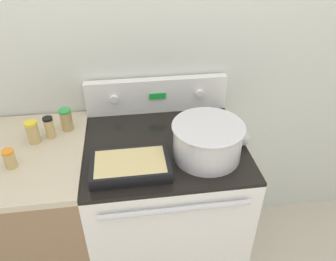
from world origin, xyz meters
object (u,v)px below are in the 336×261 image
spice_jar_green_cap (66,120)px  spice_jar_black_cap (49,127)px  spice_jar_yellow_cap (33,132)px  spice_jar_orange_cap (10,159)px  casserole_dish (130,166)px  ladle (241,137)px  mixing_bowl (208,139)px

spice_jar_green_cap → spice_jar_black_cap: bearing=-140.8°
spice_jar_yellow_cap → spice_jar_orange_cap: bearing=-110.5°
spice_jar_green_cap → spice_jar_black_cap: spice_jar_green_cap is taller
spice_jar_black_cap → spice_jar_yellow_cap: size_ratio=0.99×
casserole_dish → spice_jar_orange_cap: (-0.51, 0.09, 0.03)m
ladle → spice_jar_black_cap: bearing=170.4°
spice_jar_black_cap → spice_jar_yellow_cap: 0.08m
ladle → spice_jar_orange_cap: spice_jar_orange_cap is taller
mixing_bowl → casserole_dish: size_ratio=0.95×
mixing_bowl → spice_jar_green_cap: bearing=155.7°
spice_jar_yellow_cap → ladle: bearing=-7.1°
spice_jar_black_cap → mixing_bowl: bearing=-18.0°
ladle → spice_jar_black_cap: 0.92m
spice_jar_green_cap → mixing_bowl: bearing=-24.3°
spice_jar_yellow_cap → mixing_bowl: bearing=-14.3°
mixing_bowl → spice_jar_yellow_cap: (-0.79, 0.20, -0.02)m
spice_jar_green_cap → spice_jar_yellow_cap: 0.17m
casserole_dish → ladle: bearing=14.5°
spice_jar_yellow_cap → spice_jar_green_cap: bearing=32.4°
ladle → spice_jar_green_cap: spice_jar_green_cap is taller
mixing_bowl → ladle: size_ratio=1.02×
mixing_bowl → spice_jar_green_cap: 0.71m
casserole_dish → spice_jar_black_cap: bearing=141.9°
casserole_dish → spice_jar_green_cap: bearing=130.4°
casserole_dish → spice_jar_orange_cap: size_ratio=3.95×
casserole_dish → spice_jar_orange_cap: 0.52m
spice_jar_green_cap → spice_jar_yellow_cap: bearing=-147.6°
ladle → spice_jar_green_cap: size_ratio=2.79×
mixing_bowl → ladle: 0.22m
spice_jar_green_cap → ladle: bearing=-14.2°
mixing_bowl → spice_jar_green_cap: size_ratio=2.85×
spice_jar_green_cap → spice_jar_black_cap: (-0.07, -0.06, -0.00)m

